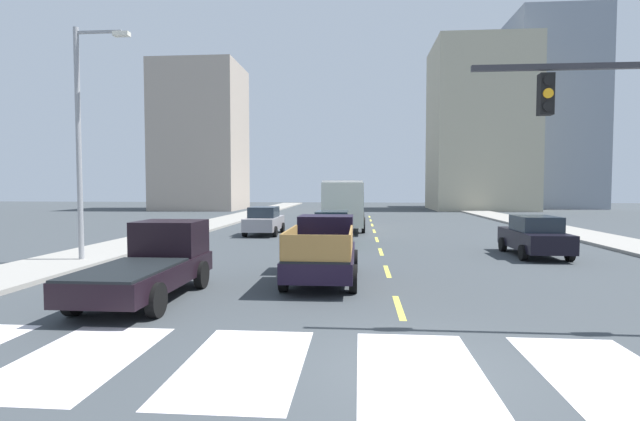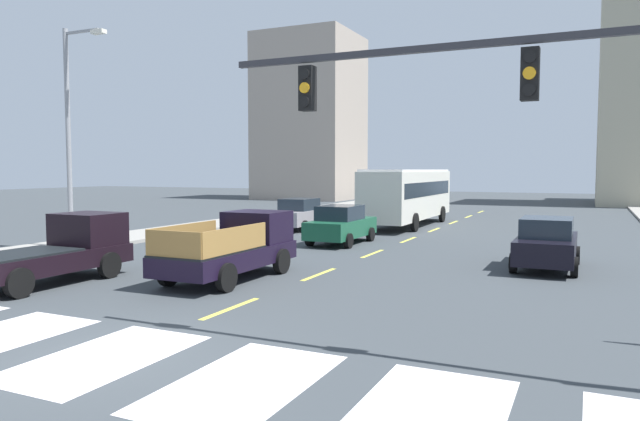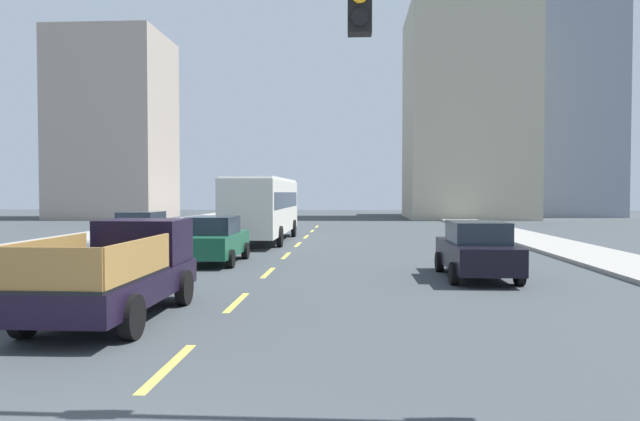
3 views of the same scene
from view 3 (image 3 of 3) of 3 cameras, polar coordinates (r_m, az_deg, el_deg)
The scene contains 17 objects.
sidewalk_right at distance 24.38m, azimuth 26.47°, elevation -4.30°, with size 3.25×110.00×0.15m, color gray.
lane_dash_0 at distance 9.10m, azimuth -14.81°, elevation -14.78°, with size 0.16×2.40×0.01m, color #D8CF47.
lane_dash_1 at distance 13.81m, azimuth -8.27°, elevation -9.01°, with size 0.16×2.40×0.01m, color #D8CF47.
lane_dash_2 at distance 18.67m, azimuth -5.18°, elevation -6.17°, with size 0.16×2.40×0.01m, color #D8CF47.
lane_dash_3 at distance 23.59m, azimuth -3.38°, elevation -4.49°, with size 0.16×2.40×0.01m, color #D8CF47.
lane_dash_4 at distance 28.53m, azimuth -2.21°, elevation -3.40°, with size 0.16×2.40×0.01m, color #D8CF47.
lane_dash_5 at distance 33.50m, azimuth -1.39°, elevation -2.62°, with size 0.16×2.40×0.01m, color #D8CF47.
lane_dash_6 at distance 38.47m, azimuth -0.78°, elevation -2.05°, with size 0.16×2.40×0.01m, color #D8CF47.
lane_dash_7 at distance 43.45m, azimuth -0.32°, elevation -1.61°, with size 0.16×2.40×0.01m, color #D8CF47.
pickup_stakebed at distance 12.86m, azimuth -19.00°, elevation -5.68°, with size 2.18×5.20×1.96m.
city_bus at distance 30.31m, azimuth -5.63°, elevation 0.60°, with size 2.72×10.80×3.32m.
sedan_mid at distance 21.35m, azimuth -10.50°, elevation -2.87°, with size 2.02×4.40×1.72m.
sedan_near_left at distance 27.22m, azimuth -17.23°, elevation -1.92°, with size 2.02×4.40×1.72m.
sedan_near_right at distance 17.95m, azimuth 15.29°, elevation -3.79°, with size 2.02×4.40×1.72m.
tower_tall_centre at distance 60.50m, azimuth 14.31°, elevation 9.16°, with size 11.85×11.35×20.79m, color #A9A38A.
block_mid_left at distance 61.50m, azimuth -19.77°, elevation 7.79°, with size 10.33×9.57×18.22m, color #A39688.
block_mid_right at distance 69.85m, azimuth 22.46°, elevation 10.31°, with size 11.17×10.64×26.15m, color gray.
Camera 3 is at (2.73, -4.28, 2.59)m, focal length 32.21 mm.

